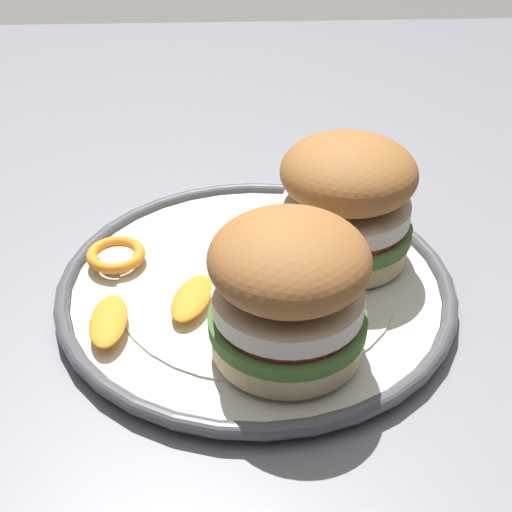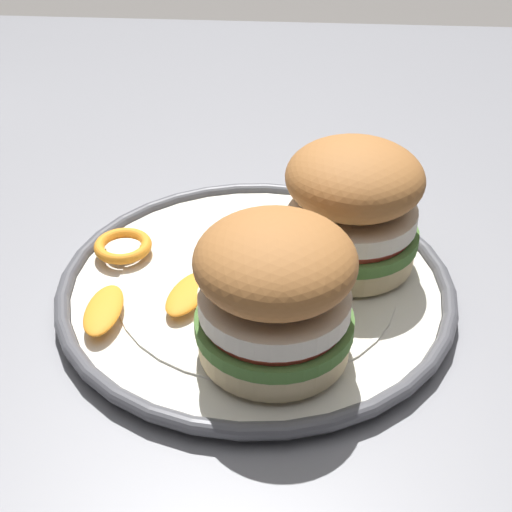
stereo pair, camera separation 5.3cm
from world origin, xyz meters
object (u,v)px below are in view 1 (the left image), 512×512
(dining_table, at_px, (272,321))
(dinner_plate, at_px, (256,288))
(sandwich_half_right, at_px, (286,288))
(sandwich_half_left, at_px, (347,199))

(dining_table, xyz_separation_m, dinner_plate, (-0.07, 0.02, 0.10))
(sandwich_half_right, bearing_deg, sandwich_half_left, -26.47)
(sandwich_half_left, bearing_deg, dining_table, 54.27)
(dinner_plate, bearing_deg, sandwich_half_left, -64.80)
(dining_table, distance_m, dinner_plate, 0.12)
(sandwich_half_right, bearing_deg, dining_table, -0.58)
(sandwich_half_left, bearing_deg, dinner_plate, 115.20)
(dining_table, distance_m, sandwich_half_left, 0.17)
(dining_table, bearing_deg, dinner_plate, 166.21)
(sandwich_half_left, distance_m, sandwich_half_right, 0.13)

